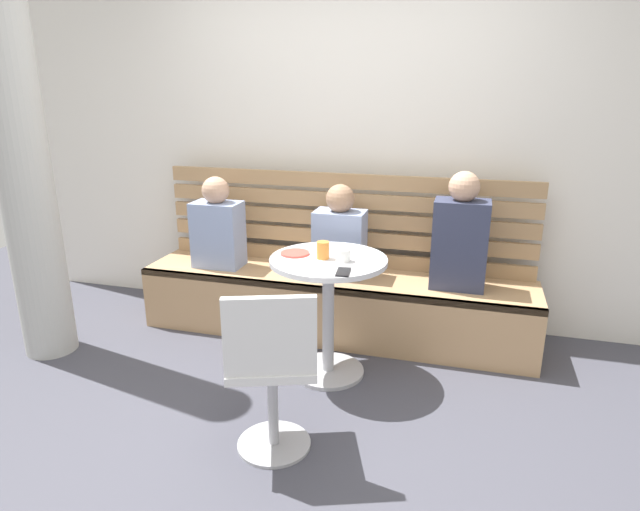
{
  "coord_description": "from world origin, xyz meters",
  "views": [
    {
      "loc": [
        0.86,
        -2.19,
        1.69
      ],
      "look_at": [
        0.05,
        0.66,
        0.75
      ],
      "focal_mm": 30.33,
      "sensor_mm": 36.0,
      "label": 1
    }
  ],
  "objects_px": {
    "person_child_middle": "(340,236)",
    "phone_on_table": "(343,272)",
    "cafe_table": "(328,294)",
    "person_child_left": "(218,227)",
    "person_adult": "(460,237)",
    "cup_tumbler_orange": "(323,250)",
    "cup_ceramic_white": "(343,255)",
    "white_chair": "(271,367)",
    "plate_small": "(295,253)",
    "booth_bench": "(334,305)"
  },
  "relations": [
    {
      "from": "booth_bench",
      "to": "white_chair",
      "type": "bearing_deg",
      "value": -87.74
    },
    {
      "from": "booth_bench",
      "to": "cup_tumbler_orange",
      "type": "bearing_deg",
      "value": -82.4
    },
    {
      "from": "white_chair",
      "to": "cup_tumbler_orange",
      "type": "relative_size",
      "value": 8.5
    },
    {
      "from": "person_adult",
      "to": "person_child_left",
      "type": "xyz_separation_m",
      "value": [
        -1.67,
        -0.03,
        -0.05
      ]
    },
    {
      "from": "person_child_middle",
      "to": "plate_small",
      "type": "bearing_deg",
      "value": -103.53
    },
    {
      "from": "white_chair",
      "to": "person_child_middle",
      "type": "bearing_deg",
      "value": 91.06
    },
    {
      "from": "cafe_table",
      "to": "cup_ceramic_white",
      "type": "relative_size",
      "value": 9.25
    },
    {
      "from": "cup_tumbler_orange",
      "to": "phone_on_table",
      "type": "height_order",
      "value": "cup_tumbler_orange"
    },
    {
      "from": "cup_ceramic_white",
      "to": "person_adult",
      "type": "bearing_deg",
      "value": 42.93
    },
    {
      "from": "cup_tumbler_orange",
      "to": "plate_small",
      "type": "relative_size",
      "value": 0.59
    },
    {
      "from": "person_adult",
      "to": "phone_on_table",
      "type": "bearing_deg",
      "value": -126.8
    },
    {
      "from": "booth_bench",
      "to": "cafe_table",
      "type": "height_order",
      "value": "cafe_table"
    },
    {
      "from": "white_chair",
      "to": "person_child_left",
      "type": "xyz_separation_m",
      "value": [
        -0.9,
        1.33,
        0.26
      ]
    },
    {
      "from": "cup_tumbler_orange",
      "to": "person_child_middle",
      "type": "bearing_deg",
      "value": 94.53
    },
    {
      "from": "cafe_table",
      "to": "plate_small",
      "type": "bearing_deg",
      "value": 175.46
    },
    {
      "from": "cafe_table",
      "to": "plate_small",
      "type": "relative_size",
      "value": 4.35
    },
    {
      "from": "plate_small",
      "to": "phone_on_table",
      "type": "distance_m",
      "value": 0.42
    },
    {
      "from": "person_adult",
      "to": "cup_tumbler_orange",
      "type": "distance_m",
      "value": 0.93
    },
    {
      "from": "white_chair",
      "to": "person_child_left",
      "type": "distance_m",
      "value": 1.63
    },
    {
      "from": "booth_bench",
      "to": "white_chair",
      "type": "height_order",
      "value": "white_chair"
    },
    {
      "from": "person_adult",
      "to": "plate_small",
      "type": "height_order",
      "value": "person_adult"
    },
    {
      "from": "cafe_table",
      "to": "cup_ceramic_white",
      "type": "xyz_separation_m",
      "value": [
        0.1,
        -0.03,
        0.26
      ]
    },
    {
      "from": "person_child_middle",
      "to": "phone_on_table",
      "type": "height_order",
      "value": "person_child_middle"
    },
    {
      "from": "cafe_table",
      "to": "person_child_left",
      "type": "relative_size",
      "value": 1.15
    },
    {
      "from": "plate_small",
      "to": "cafe_table",
      "type": "bearing_deg",
      "value": -4.54
    },
    {
      "from": "cafe_table",
      "to": "person_child_left",
      "type": "distance_m",
      "value": 1.1
    },
    {
      "from": "person_child_middle",
      "to": "cup_tumbler_orange",
      "type": "relative_size",
      "value": 6.25
    },
    {
      "from": "person_adult",
      "to": "cup_ceramic_white",
      "type": "distance_m",
      "value": 0.84
    },
    {
      "from": "person_child_left",
      "to": "cup_ceramic_white",
      "type": "distance_m",
      "value": 1.18
    },
    {
      "from": "person_adult",
      "to": "plate_small",
      "type": "xyz_separation_m",
      "value": [
        -0.92,
        -0.52,
        -0.03
      ]
    },
    {
      "from": "person_child_left",
      "to": "cup_tumbler_orange",
      "type": "height_order",
      "value": "person_child_left"
    },
    {
      "from": "cup_ceramic_white",
      "to": "booth_bench",
      "type": "bearing_deg",
      "value": 109.08
    },
    {
      "from": "cafe_table",
      "to": "cup_tumbler_orange",
      "type": "bearing_deg",
      "value": -147.31
    },
    {
      "from": "cup_tumbler_orange",
      "to": "phone_on_table",
      "type": "xyz_separation_m",
      "value": [
        0.17,
        -0.21,
        -0.05
      ]
    },
    {
      "from": "cup_tumbler_orange",
      "to": "cup_ceramic_white",
      "type": "distance_m",
      "value": 0.13
    },
    {
      "from": "person_adult",
      "to": "booth_bench",
      "type": "bearing_deg",
      "value": -179.91
    },
    {
      "from": "plate_small",
      "to": "person_adult",
      "type": "bearing_deg",
      "value": 29.66
    },
    {
      "from": "cafe_table",
      "to": "person_adult",
      "type": "height_order",
      "value": "person_adult"
    },
    {
      "from": "person_adult",
      "to": "phone_on_table",
      "type": "height_order",
      "value": "person_adult"
    },
    {
      "from": "phone_on_table",
      "to": "cafe_table",
      "type": "bearing_deg",
      "value": 115.33
    },
    {
      "from": "white_chair",
      "to": "booth_bench",
      "type": "bearing_deg",
      "value": 92.26
    },
    {
      "from": "person_child_middle",
      "to": "phone_on_table",
      "type": "relative_size",
      "value": 4.47
    },
    {
      "from": "white_chair",
      "to": "cup_ceramic_white",
      "type": "relative_size",
      "value": 10.63
    },
    {
      "from": "cup_tumbler_orange",
      "to": "cup_ceramic_white",
      "type": "bearing_deg",
      "value": -6.91
    },
    {
      "from": "person_adult",
      "to": "plate_small",
      "type": "relative_size",
      "value": 4.41
    },
    {
      "from": "booth_bench",
      "to": "person_child_left",
      "type": "relative_size",
      "value": 4.18
    },
    {
      "from": "white_chair",
      "to": "cup_tumbler_orange",
      "type": "height_order",
      "value": "white_chair"
    },
    {
      "from": "booth_bench",
      "to": "cafe_table",
      "type": "distance_m",
      "value": 0.63
    },
    {
      "from": "person_adult",
      "to": "person_child_middle",
      "type": "relative_size",
      "value": 1.2
    },
    {
      "from": "cup_ceramic_white",
      "to": "plate_small",
      "type": "relative_size",
      "value": 0.47
    }
  ]
}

